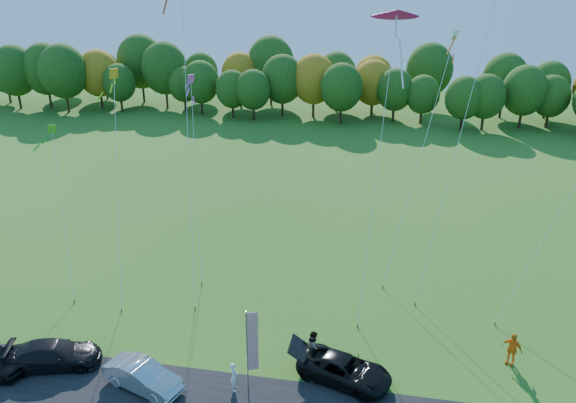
% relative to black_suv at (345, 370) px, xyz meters
% --- Properties ---
extents(ground, '(160.00, 160.00, 0.00)m').
position_rel_black_suv_xyz_m(ground, '(-4.15, 0.48, -0.67)').
color(ground, '#2B6019').
extents(tree_line, '(116.00, 12.00, 10.00)m').
position_rel_black_suv_xyz_m(tree_line, '(-4.15, 55.48, -0.67)').
color(tree_line, '#1E4711').
rests_on(tree_line, ground).
extents(black_suv, '(5.27, 3.62, 1.34)m').
position_rel_black_suv_xyz_m(black_suv, '(0.00, 0.00, 0.00)').
color(black_suv, black).
rests_on(black_suv, ground).
extents(silver_sedan, '(4.48, 2.73, 1.39)m').
position_rel_black_suv_xyz_m(silver_sedan, '(-9.84, -2.40, 0.03)').
color(silver_sedan, silver).
rests_on(silver_sedan, ground).
extents(dark_truck_a, '(5.18, 3.24, 1.40)m').
position_rel_black_suv_xyz_m(dark_truck_a, '(-15.20, -1.64, 0.03)').
color(dark_truck_a, black).
rests_on(dark_truck_a, ground).
extents(person_tailgate_a, '(0.53, 0.67, 1.59)m').
position_rel_black_suv_xyz_m(person_tailgate_a, '(-5.34, -1.70, 0.13)').
color(person_tailgate_a, white).
rests_on(person_tailgate_a, ground).
extents(person_tailgate_b, '(0.72, 0.91, 1.84)m').
position_rel_black_suv_xyz_m(person_tailgate_b, '(-1.77, 1.28, 0.25)').
color(person_tailgate_b, gray).
rests_on(person_tailgate_b, ground).
extents(person_east, '(1.18, 0.97, 1.88)m').
position_rel_black_suv_xyz_m(person_east, '(8.55, 2.98, 0.27)').
color(person_east, orange).
rests_on(person_east, ground).
extents(feather_flag, '(0.55, 0.27, 4.43)m').
position_rel_black_suv_xyz_m(feather_flag, '(-4.52, -1.25, 2.05)').
color(feather_flag, '#999999').
rests_on(feather_flag, ground).
extents(kite_delta_blue, '(4.95, 11.61, 22.93)m').
position_rel_black_suv_xyz_m(kite_delta_blue, '(-11.43, 10.16, 10.37)').
color(kite_delta_blue, '#4C3F33').
rests_on(kite_delta_blue, ground).
extents(kite_parafoil_orange, '(6.47, 11.36, 23.43)m').
position_rel_black_suv_xyz_m(kite_parafoil_orange, '(6.14, 13.22, 10.89)').
color(kite_parafoil_orange, '#4C3F33').
rests_on(kite_parafoil_orange, ground).
extents(kite_delta_red, '(2.93, 8.70, 18.76)m').
position_rel_black_suv_xyz_m(kite_delta_red, '(0.91, 8.99, 9.16)').
color(kite_delta_red, '#4C3F33').
rests_on(kite_delta_red, ground).
extents(kite_diamond_yellow, '(2.39, 6.47, 14.19)m').
position_rel_black_suv_xyz_m(kite_diamond_yellow, '(-14.99, 6.73, 6.24)').
color(kite_diamond_yellow, '#4C3F33').
rests_on(kite_diamond_yellow, ground).
extents(kite_diamond_green, '(4.19, 6.51, 10.22)m').
position_rel_black_suv_xyz_m(kite_diamond_green, '(-19.31, 7.14, 4.22)').
color(kite_diamond_green, '#4C3F33').
rests_on(kite_diamond_green, ground).
extents(kite_diamond_white, '(4.18, 8.02, 16.21)m').
position_rel_black_suv_xyz_m(kite_diamond_white, '(3.46, 13.30, 7.22)').
color(kite_diamond_white, '#4C3F33').
rests_on(kite_diamond_white, ground).
extents(kite_diamond_pink, '(2.65, 6.61, 13.22)m').
position_rel_black_suv_xyz_m(kite_diamond_pink, '(-11.36, 10.86, 5.77)').
color(kite_diamond_pink, '#4C3F33').
rests_on(kite_diamond_pink, ground).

